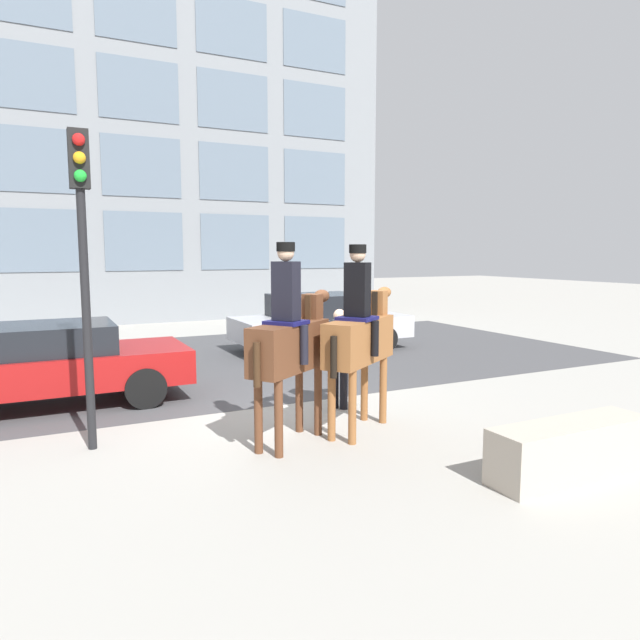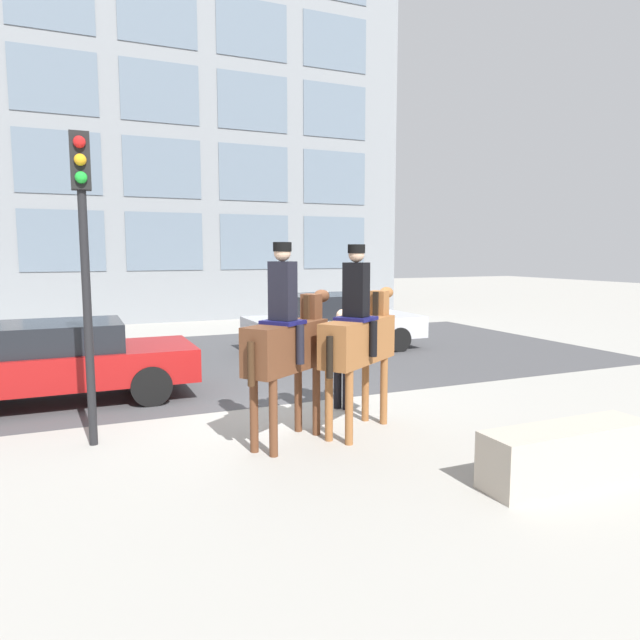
% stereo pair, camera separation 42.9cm
% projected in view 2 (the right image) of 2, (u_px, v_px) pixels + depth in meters
% --- Properties ---
extents(ground_plane, '(80.00, 80.00, 0.00)m').
position_uv_depth(ground_plane, '(291.00, 413.00, 9.15)').
color(ground_plane, '#9E9B93').
extents(road_surface, '(19.13, 8.50, 0.01)m').
position_uv_depth(road_surface, '(220.00, 361.00, 13.47)').
color(road_surface, '#444447').
rests_on(road_surface, ground_plane).
extents(office_building_facade, '(19.13, 0.33, 20.58)m').
position_uv_depth(office_building_facade, '(157.00, 28.00, 19.76)').
color(office_building_facade, gray).
rests_on(office_building_facade, ground_plane).
extents(mounted_horse_lead, '(1.62, 1.26, 2.69)m').
position_uv_depth(mounted_horse_lead, '(288.00, 341.00, 7.57)').
color(mounted_horse_lead, '#59331E').
rests_on(mounted_horse_lead, ground_plane).
extents(mounted_horse_companion, '(1.68, 1.32, 2.67)m').
position_uv_depth(mounted_horse_companion, '(359.00, 336.00, 8.05)').
color(mounted_horse_companion, brown).
rests_on(mounted_horse_companion, ground_plane).
extents(pedestrian_bystander, '(0.65, 0.84, 1.65)m').
position_uv_depth(pedestrian_bystander, '(342.00, 351.00, 9.25)').
color(pedestrian_bystander, black).
rests_on(pedestrian_bystander, ground_plane).
extents(street_car_near_lane, '(4.39, 1.93, 1.38)m').
position_uv_depth(street_car_near_lane, '(60.00, 360.00, 9.72)').
color(street_car_near_lane, maroon).
rests_on(street_car_near_lane, ground_plane).
extents(street_car_far_lane, '(4.54, 2.07, 1.47)m').
position_uv_depth(street_car_far_lane, '(333.00, 321.00, 14.94)').
color(street_car_far_lane, '#B7B7BC').
rests_on(street_car_far_lane, ground_plane).
extents(traffic_light, '(0.24, 0.29, 4.07)m').
position_uv_depth(traffic_light, '(84.00, 240.00, 7.30)').
color(traffic_light, black).
rests_on(traffic_light, ground_plane).
extents(planter_ledge, '(2.10, 0.56, 0.64)m').
position_uv_depth(planter_ledge, '(566.00, 454.00, 6.38)').
color(planter_ledge, '#ADA393').
rests_on(planter_ledge, ground_plane).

